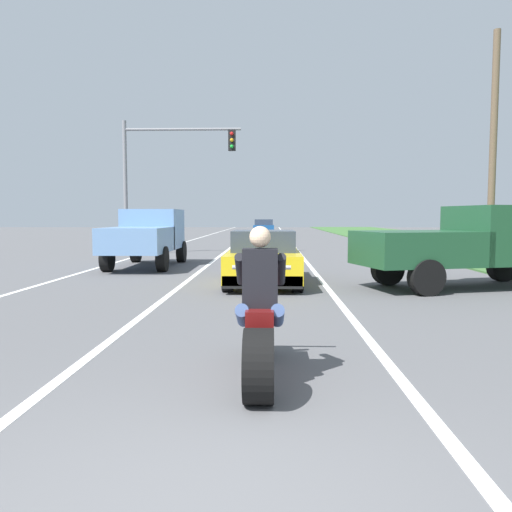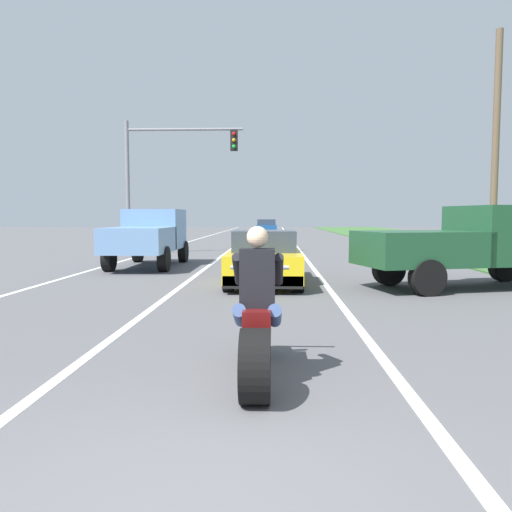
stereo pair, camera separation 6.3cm
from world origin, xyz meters
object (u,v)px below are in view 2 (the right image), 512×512
Objects in this scene: pickup_truck_right_shoulder_dark_green at (469,242)px; distant_car_far_ahead at (267,228)px; sports_car_yellow at (265,259)px; pickup_truck_left_lane_light_blue at (149,235)px; traffic_light_mast_near at (164,165)px; motorcycle_with_rider at (257,325)px.

distant_car_far_ahead is at bearing 99.45° from pickup_truck_right_shoulder_dark_green.
sports_car_yellow is 31.21m from distant_car_far_ahead.
pickup_truck_left_lane_light_blue is (-4.06, 4.21, 0.48)m from sports_car_yellow.
distant_car_far_ahead is (4.28, 21.53, -3.27)m from traffic_light_mast_near.
pickup_truck_left_lane_light_blue is (-4.13, 11.99, 0.51)m from motorcycle_with_rider.
motorcycle_with_rider is 0.51× the size of sports_car_yellow.
pickup_truck_right_shoulder_dark_green is at bearing -47.26° from traffic_light_mast_near.
sports_car_yellow is at bearing 171.79° from pickup_truck_right_shoulder_dark_green.
traffic_light_mast_near reaches higher than distant_car_far_ahead.
pickup_truck_right_shoulder_dark_green is at bearing -80.55° from distant_car_far_ahead.
traffic_light_mast_near is at bearing 132.74° from pickup_truck_right_shoulder_dark_green.
sports_car_yellow is at bearing 90.52° from motorcycle_with_rider.
motorcycle_with_rider is 0.43× the size of pickup_truck_right_shoulder_dark_green.
pickup_truck_left_lane_light_blue is at bearing -83.48° from traffic_light_mast_near.
sports_car_yellow is at bearing -89.26° from distant_car_far_ahead.
pickup_truck_right_shoulder_dark_green is 1.29× the size of distant_car_far_ahead.
traffic_light_mast_near is 1.50× the size of distant_car_far_ahead.
sports_car_yellow is 1.08× the size of distant_car_far_ahead.
traffic_light_mast_near is at bearing -101.25° from distant_car_far_ahead.
distant_car_far_ahead is at bearing 78.75° from traffic_light_mast_near.
motorcycle_with_rider is 0.55× the size of distant_car_far_ahead.
motorcycle_with_rider is 0.46× the size of pickup_truck_left_lane_light_blue.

